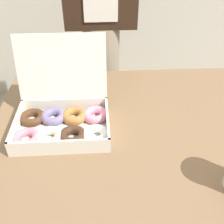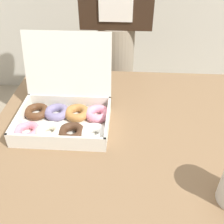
{
  "view_description": "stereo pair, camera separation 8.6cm",
  "coord_description": "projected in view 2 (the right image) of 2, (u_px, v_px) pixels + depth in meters",
  "views": [
    {
      "loc": [
        -0.17,
        -0.71,
        1.28
      ],
      "look_at": [
        -0.12,
        -0.02,
        0.77
      ],
      "focal_mm": 42.0,
      "sensor_mm": 36.0,
      "label": 1
    },
    {
      "loc": [
        -0.08,
        -0.71,
        1.28
      ],
      "look_at": [
        -0.12,
        -0.02,
        0.77
      ],
      "focal_mm": 42.0,
      "sensor_mm": 36.0,
      "label": 2
    }
  ],
  "objects": [
    {
      "name": "donut_box",
      "position": [
        65.0,
        114.0,
        0.9
      ],
      "size": [
        0.34,
        0.28,
        0.28
      ],
      "color": "silver",
      "rests_on": "table"
    },
    {
      "name": "table",
      "position": [
        141.0,
        190.0,
        1.12
      ],
      "size": [
        1.09,
        0.8,
        0.7
      ],
      "color": "brown",
      "rests_on": "ground_plane"
    },
    {
      "name": "person_customer",
      "position": [
        117.0,
        9.0,
        1.27
      ],
      "size": [
        0.35,
        0.22,
        1.62
      ],
      "color": "gray",
      "rests_on": "ground_plane"
    }
  ]
}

